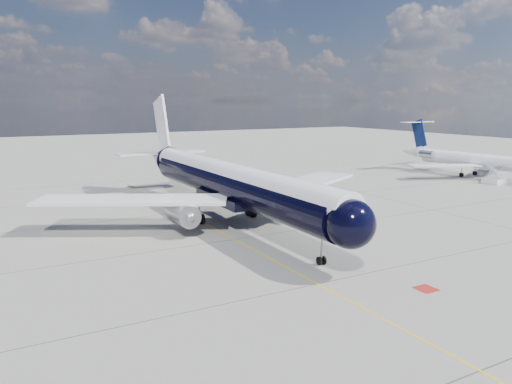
{
  "coord_description": "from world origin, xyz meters",
  "views": [
    {
      "loc": [
        -22.87,
        -35.86,
        14.51
      ],
      "look_at": [
        5.05,
        14.24,
        4.0
      ],
      "focal_mm": 35.0,
      "sensor_mm": 36.0,
      "label": 1
    }
  ],
  "objects": [
    {
      "name": "taxiway_centerline",
      "position": [
        0.0,
        25.0,
        0.0
      ],
      "size": [
        0.16,
        160.0,
        0.01
      ],
      "primitive_type": "cube",
      "color": "yellow",
      "rests_on": "ground"
    },
    {
      "name": "boarding_stair",
      "position": [
        56.7,
        20.0,
        0.66
      ],
      "size": [
        2.68,
        3.31,
        3.55
      ],
      "rotation": [
        0.0,
        0.0,
        0.03
      ],
      "color": "white",
      "rests_on": "ground"
    },
    {
      "name": "red_marking",
      "position": [
        6.8,
        -10.0,
        0.0
      ],
      "size": [
        1.6,
        1.6,
        0.01
      ],
      "primitive_type": "cube",
      "color": "maroon",
      "rests_on": "ground"
    },
    {
      "name": "regional_jet",
      "position": [
        60.22,
        29.17,
        3.39
      ],
      "size": [
        27.62,
        31.71,
        10.75
      ],
      "rotation": [
        0.0,
        0.0,
        0.05
      ],
      "color": "white",
      "rests_on": "ground"
    },
    {
      "name": "ground",
      "position": [
        0.0,
        30.0,
        0.0
      ],
      "size": [
        320.0,
        320.0,
        0.0
      ],
      "primitive_type": "plane",
      "color": "gray",
      "rests_on": "ground"
    },
    {
      "name": "main_airliner",
      "position": [
        3.16,
        18.38,
        4.83
      ],
      "size": [
        44.3,
        53.76,
        15.57
      ],
      "rotation": [
        0.0,
        0.0,
        -0.0
      ],
      "color": "black",
      "rests_on": "ground"
    }
  ]
}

